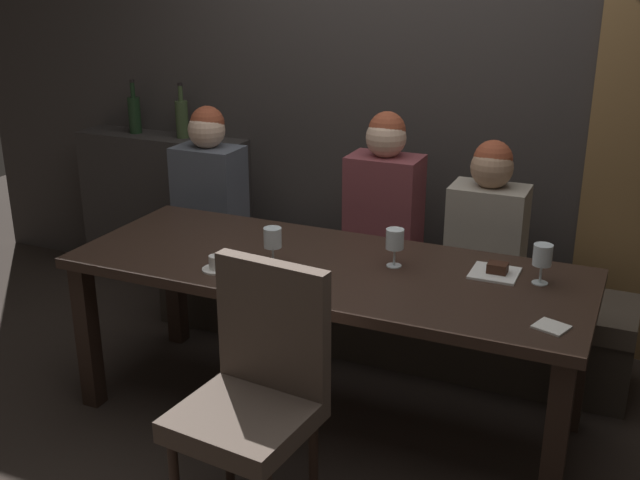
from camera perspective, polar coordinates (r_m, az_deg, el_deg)
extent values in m
plane|color=black|center=(3.60, 0.46, -12.78)|extent=(9.00, 9.00, 0.00)
cube|color=#383330|center=(4.20, 7.37, 13.69)|extent=(6.00, 0.12, 3.00)
cube|color=#2F2B29|center=(4.93, -11.31, 2.21)|extent=(1.10, 0.28, 0.95)
cube|color=black|center=(3.67, -16.84, -6.84)|extent=(0.08, 0.08, 0.69)
cube|color=black|center=(2.92, 17.05, -14.35)|extent=(0.08, 0.08, 0.69)
cube|color=black|center=(4.16, -10.69, -3.00)|extent=(0.08, 0.08, 0.69)
cube|color=black|center=(3.52, 18.61, -8.22)|extent=(0.08, 0.08, 0.69)
cube|color=#302119|center=(3.27, 0.50, -2.15)|extent=(2.20, 0.84, 0.04)
cube|color=#312A23|center=(4.09, 4.41, -5.80)|extent=(2.50, 0.40, 0.35)
cube|color=#473D33|center=(3.99, 4.49, -2.90)|extent=(2.50, 0.44, 0.10)
cylinder|color=#302119|center=(3.08, -6.80, -14.53)|extent=(0.04, 0.04, 0.42)
cylinder|color=#302119|center=(2.94, -0.49, -16.25)|extent=(0.04, 0.04, 0.42)
cube|color=brown|center=(2.74, -5.63, -13.08)|extent=(0.48, 0.48, 0.08)
cube|color=brown|center=(2.73, -3.53, -6.30)|extent=(0.44, 0.10, 0.48)
cube|color=#4C515B|center=(4.27, -8.16, 3.18)|extent=(0.36, 0.24, 0.56)
sphere|color=#DBB293|center=(4.17, -8.41, 8.07)|extent=(0.20, 0.20, 0.20)
sphere|color=brown|center=(4.18, -8.36, 8.57)|extent=(0.18, 0.18, 0.18)
cube|color=brown|center=(3.90, 4.72, 1.96)|extent=(0.36, 0.24, 0.60)
sphere|color=#DBB293|center=(3.79, 4.89, 7.57)|extent=(0.20, 0.20, 0.20)
sphere|color=brown|center=(3.80, 4.96, 8.12)|extent=(0.18, 0.18, 0.18)
cube|color=#9E9384|center=(3.78, 12.25, 0.23)|extent=(0.36, 0.24, 0.50)
sphere|color=tan|center=(3.68, 12.64, 5.27)|extent=(0.20, 0.20, 0.20)
sphere|color=brown|center=(3.68, 12.71, 5.83)|extent=(0.18, 0.18, 0.18)
cylinder|color=black|center=(4.90, -13.59, 8.99)|extent=(0.08, 0.08, 0.22)
cylinder|color=black|center=(4.87, -13.74, 10.77)|extent=(0.03, 0.03, 0.09)
cylinder|color=black|center=(4.87, -13.79, 11.39)|extent=(0.03, 0.03, 0.02)
cylinder|color=#384728|center=(4.71, -10.20, 8.80)|extent=(0.08, 0.08, 0.22)
cylinder|color=#384728|center=(4.68, -10.31, 10.66)|extent=(0.03, 0.03, 0.09)
cylinder|color=black|center=(4.67, -10.36, 11.30)|extent=(0.03, 0.03, 0.02)
cylinder|color=silver|center=(3.26, -3.49, -1.80)|extent=(0.06, 0.06, 0.00)
cylinder|color=silver|center=(3.24, -3.51, -1.15)|extent=(0.01, 0.01, 0.07)
cylinder|color=silver|center=(3.22, -3.54, 0.18)|extent=(0.08, 0.08, 0.08)
cylinder|color=silver|center=(3.25, 5.51, -1.90)|extent=(0.06, 0.06, 0.00)
cylinder|color=silver|center=(3.24, 5.53, -1.25)|extent=(0.01, 0.01, 0.07)
cylinder|color=silver|center=(3.21, 5.58, 0.08)|extent=(0.08, 0.08, 0.08)
cylinder|color=gold|center=(3.22, 5.56, -0.32)|extent=(0.07, 0.07, 0.03)
cylinder|color=silver|center=(3.19, 15.99, -3.07)|extent=(0.06, 0.06, 0.00)
cylinder|color=silver|center=(3.18, 16.05, -2.41)|extent=(0.01, 0.01, 0.07)
cylinder|color=silver|center=(3.15, 16.19, -1.07)|extent=(0.08, 0.08, 0.08)
cylinder|color=gold|center=(3.15, 16.16, -1.36)|extent=(0.07, 0.07, 0.04)
cylinder|color=white|center=(3.22, -7.69, -2.16)|extent=(0.12, 0.12, 0.01)
cylinder|color=white|center=(3.21, -7.72, -1.63)|extent=(0.06, 0.06, 0.06)
cylinder|color=brown|center=(3.20, -7.74, -1.23)|extent=(0.05, 0.05, 0.01)
cube|color=white|center=(3.23, 12.83, -2.41)|extent=(0.19, 0.19, 0.01)
cube|color=#381E14|center=(3.22, 13.03, -2.02)|extent=(0.08, 0.06, 0.04)
cube|color=silver|center=(2.83, 16.79, -6.19)|extent=(0.14, 0.13, 0.01)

